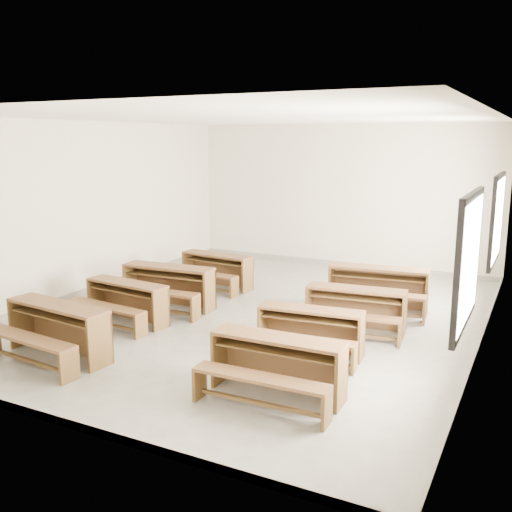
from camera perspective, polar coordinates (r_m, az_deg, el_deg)
The scene contains 9 objects.
room at distance 9.08m, azimuth 0.51°, elevation 7.03°, with size 8.50×8.50×3.20m.
desk_set_0 at distance 8.07m, azimuth -19.43°, elevation -6.71°, with size 1.69×0.99×0.73m.
desk_set_1 at distance 9.27m, azimuth -12.95°, elevation -4.24°, with size 1.53×0.90×0.66m.
desk_set_2 at distance 9.93m, azimuth -8.87°, elevation -2.76°, with size 1.69×0.96×0.73m.
desk_set_3 at distance 11.20m, azimuth -4.06°, elevation -1.22°, with size 1.54×0.90×0.66m.
desk_set_4 at distance 6.52m, azimuth 2.01°, elevation -10.60°, with size 1.56×0.83×0.69m.
desk_set_5 at distance 7.75m, azimuth 5.39°, elevation -7.23°, with size 1.49×0.88×0.64m.
desk_set_6 at distance 8.75m, azimuth 9.86°, elevation -5.01°, with size 1.56×0.93×0.67m.
desk_set_7 at distance 9.88m, azimuth 12.08°, elevation -2.93°, with size 1.75×1.05×0.74m.
Camera 1 is at (4.13, -8.10, 2.87)m, focal length 40.00 mm.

